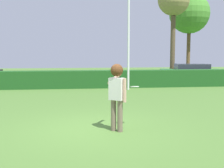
{
  "coord_description": "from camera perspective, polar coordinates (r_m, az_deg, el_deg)",
  "views": [
    {
      "loc": [
        -0.53,
        -7.9,
        2.11
      ],
      "look_at": [
        0.55,
        0.69,
        1.15
      ],
      "focal_mm": 47.51,
      "sensor_mm": 36.0,
      "label": 1
    }
  ],
  "objects": [
    {
      "name": "ground_plane",
      "position": [
        8.2,
        -3.24,
        -8.6
      ],
      "size": [
        60.0,
        60.0,
        0.0
      ],
      "primitive_type": "plane",
      "color": "#4A722F"
    },
    {
      "name": "hedge_row",
      "position": [
        17.19,
        -5.38,
        0.92
      ],
      "size": [
        25.02,
        0.9,
        1.0
      ],
      "primitive_type": "cube",
      "color": "#1C4E1C",
      "rests_on": "ground"
    },
    {
      "name": "birch_tree",
      "position": [
        26.98,
        14.67,
        12.95
      ],
      "size": [
        3.45,
        3.45,
        7.07
      ],
      "color": "brown",
      "rests_on": "ground"
    },
    {
      "name": "person",
      "position": [
        7.74,
        0.97,
        -0.94
      ],
      "size": [
        0.46,
        0.84,
        1.78
      ],
      "color": "#746350",
      "rests_on": "ground"
    },
    {
      "name": "parked_car_green",
      "position": [
        21.33,
        15.09,
        2.28
      ],
      "size": [
        4.41,
        2.34,
        1.25
      ],
      "color": "#1E6633",
      "rests_on": "ground"
    },
    {
      "name": "willow_tree",
      "position": [
        23.06,
        11.79,
        15.24
      ],
      "size": [
        2.34,
        2.34,
        7.06
      ],
      "color": "brown",
      "rests_on": "ground"
    },
    {
      "name": "lamppost",
      "position": [
        16.33,
        3.22,
        12.54
      ],
      "size": [
        0.24,
        0.24,
        7.11
      ],
      "color": "silver",
      "rests_on": "ground"
    },
    {
      "name": "frisbee",
      "position": [
        8.2,
        4.38,
        -0.52
      ],
      "size": [
        0.25,
        0.25,
        0.06
      ],
      "color": "white"
    }
  ]
}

